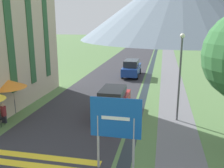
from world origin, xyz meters
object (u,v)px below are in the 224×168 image
Objects in this scene: streetlamp at (180,71)px; road_sign at (116,124)px; parked_car_near at (113,101)px; person_seated_near at (4,112)px; person_standing_terrace at (12,98)px; parked_car_far at (132,68)px; cafe_umbrella_middle_orange at (7,84)px.

road_sign is at bearing -114.74° from streetlamp.
road_sign is 0.59× the size of streetlamp.
parked_car_near is 6.67m from person_seated_near.
person_standing_terrace is (-7.81, 4.94, -1.00)m from road_sign.
parked_car_far is at bearing 95.14° from road_sign.
parked_car_far is at bearing 67.95° from person_seated_near.
person_standing_terrace is 10.79m from streetlamp.
road_sign is 2.48× the size of person_seated_near.
streetlamp is (4.03, -0.10, 2.21)m from parked_car_near.
streetlamp is (4.33, -11.90, 2.20)m from parked_car_far.
streetlamp reaches higher than parked_car_near.
cafe_umbrella_middle_orange is at bearing -82.66° from person_standing_terrace.
road_sign reaches higher than parked_car_near.
parked_car_near is 11.81m from parked_car_far.
parked_car_near is at bearing 102.23° from road_sign.
road_sign is at bearing -24.63° from person_seated_near.
person_standing_terrace is (-6.21, -12.88, 0.13)m from parked_car_far.
person_seated_near is at bearing 155.37° from road_sign.
parked_car_far is (-1.60, 17.82, -1.12)m from road_sign.
person_standing_terrace is at bearing -170.60° from parked_car_near.
person_seated_near is 1.61m from person_standing_terrace.
cafe_umbrella_middle_orange is (-6.45, -1.54, 1.24)m from parked_car_near.
parked_car_near is 2.46× the size of person_standing_terrace.
person_seated_near is 10.75m from streetlamp.
streetlamp is (10.54, 0.98, 2.08)m from person_standing_terrace.
road_sign reaches higher than parked_car_far.
person_standing_terrace is (-6.51, -1.08, 0.13)m from parked_car_near.
parked_car_near is at bearing 22.99° from person_seated_near.
streetlamp reaches higher than person_standing_terrace.
person_seated_near is 0.24× the size of streetlamp.
cafe_umbrella_middle_orange is 10.63m from streetlamp.
person_seated_near is at bearing -73.57° from cafe_umbrella_middle_orange.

